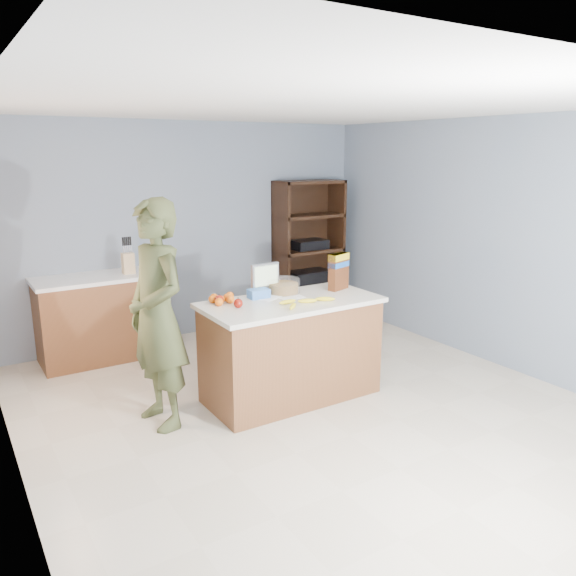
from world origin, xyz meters
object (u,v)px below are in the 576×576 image
counter_peninsula (291,353)px  tv (265,277)px  shelving_unit (307,253)px  cereal_box (339,269)px  person (157,315)px

counter_peninsula → tv: size_ratio=5.53×
counter_peninsula → shelving_unit: size_ratio=0.87×
cereal_box → counter_peninsula: bearing=-170.3°
shelving_unit → cereal_box: (-0.96, -1.95, 0.23)m
person → tv: person is taller
counter_peninsula → cereal_box: bearing=9.7°
person → tv: size_ratio=6.47×
counter_peninsula → tv: tv is taller
counter_peninsula → person: size_ratio=0.85×
counter_peninsula → tv: 0.72m
counter_peninsula → cereal_box: 0.91m
tv → cereal_box: size_ratio=0.83×
cereal_box → shelving_unit: bearing=63.7°
tv → person: bearing=-170.9°
tv → shelving_unit: bearing=46.8°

